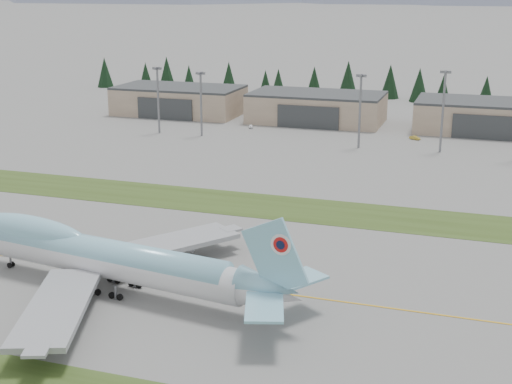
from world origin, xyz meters
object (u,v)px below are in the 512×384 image
(hangar_right, at_px, (488,117))
(service_vehicle_a, at_px, (251,128))
(boeing_747_freighter, at_px, (106,257))
(service_vehicle_b, at_px, (415,140))
(hangar_left, at_px, (179,100))
(hangar_center, at_px, (317,107))

(hangar_right, xyz_separation_m, service_vehicle_a, (-79.27, -18.60, -5.39))
(boeing_747_freighter, xyz_separation_m, hangar_right, (57.89, 157.18, -0.28))
(hangar_right, bearing_deg, service_vehicle_b, -137.41)
(service_vehicle_a, distance_m, service_vehicle_b, 57.14)
(hangar_left, height_order, service_vehicle_b, hangar_left)
(hangar_center, distance_m, service_vehicle_b, 43.31)
(hangar_left, xyz_separation_m, hangar_center, (55.00, 0.00, 0.00))
(service_vehicle_a, bearing_deg, service_vehicle_b, -20.99)
(hangar_left, distance_m, hangar_center, 55.00)
(boeing_747_freighter, bearing_deg, hangar_left, 118.14)
(hangar_left, bearing_deg, service_vehicle_a, -27.50)
(service_vehicle_b, bearing_deg, service_vehicle_a, 118.00)
(hangar_center, height_order, service_vehicle_b, hangar_center)
(service_vehicle_a, relative_size, service_vehicle_b, 0.93)
(service_vehicle_b, bearing_deg, hangar_right, -17.64)
(hangar_left, xyz_separation_m, service_vehicle_b, (92.84, -20.37, -5.39))
(service_vehicle_a, bearing_deg, boeing_747_freighter, -100.44)
(hangar_right, bearing_deg, service_vehicle_a, -166.79)
(hangar_center, xyz_separation_m, hangar_right, (60.00, 0.00, 0.00))
(hangar_right, distance_m, service_vehicle_b, 30.58)
(boeing_747_freighter, relative_size, service_vehicle_b, 17.58)
(service_vehicle_a, height_order, service_vehicle_b, service_vehicle_b)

